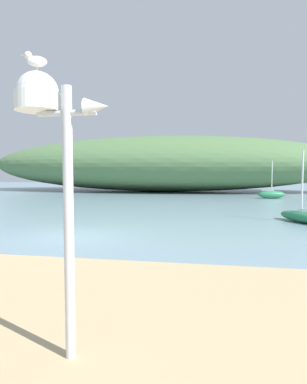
{
  "coord_description": "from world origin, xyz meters",
  "views": [
    {
      "loc": [
        5.09,
        -11.25,
        2.43
      ],
      "look_at": [
        2.08,
        5.59,
        1.37
      ],
      "focal_mm": 30.02,
      "sensor_mm": 36.0,
      "label": 1
    }
  ],
  "objects_px": {
    "seagull_on_radar": "(36,60)",
    "sailboat_near_shore": "(301,216)",
    "mast_structure": "(47,122)",
    "sailboat_centre_water": "(272,194)"
  },
  "relations": [
    {
      "from": "mast_structure",
      "to": "seagull_on_radar",
      "type": "relative_size",
      "value": 11.35
    },
    {
      "from": "mast_structure",
      "to": "sailboat_near_shore",
      "type": "bearing_deg",
      "value": 64.25
    },
    {
      "from": "sailboat_centre_water",
      "to": "mast_structure",
      "type": "bearing_deg",
      "value": -105.16
    },
    {
      "from": "seagull_on_radar",
      "to": "sailboat_near_shore",
      "type": "xyz_separation_m",
      "value": [
        6.37,
        12.95,
        -3.44
      ]
    },
    {
      "from": "mast_structure",
      "to": "sailboat_centre_water",
      "type": "bearing_deg",
      "value": 74.84
    },
    {
      "from": "sailboat_centre_water",
      "to": "sailboat_near_shore",
      "type": "distance_m",
      "value": 14.55
    },
    {
      "from": "mast_structure",
      "to": "sailboat_centre_water",
      "type": "height_order",
      "value": "mast_structure"
    },
    {
      "from": "sailboat_near_shore",
      "to": "mast_structure",
      "type": "bearing_deg",
      "value": -115.75
    },
    {
      "from": "mast_structure",
      "to": "sailboat_near_shore",
      "type": "xyz_separation_m",
      "value": [
        6.24,
        12.94,
        -2.72
      ]
    },
    {
      "from": "seagull_on_radar",
      "to": "sailboat_centre_water",
      "type": "height_order",
      "value": "seagull_on_radar"
    }
  ]
}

